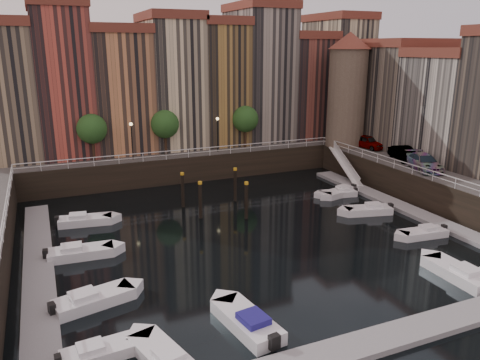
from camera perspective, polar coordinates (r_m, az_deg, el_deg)
name	(u,v)px	position (r m, az deg, el deg)	size (l,w,h in m)	color
ground	(246,231)	(39.80, 0.69, -6.28)	(200.00, 200.00, 0.00)	black
quay_far	(167,153)	(62.99, -8.95, 3.30)	(80.00, 20.00, 3.00)	black
dock_left	(39,269)	(35.91, -23.34, -9.92)	(2.00, 28.00, 0.35)	gray
dock_right	(404,208)	(47.54, 19.39, -3.24)	(2.00, 28.00, 0.35)	gray
dock_near	(377,341)	(26.88, 16.36, -18.34)	(30.00, 2.00, 0.35)	gray
mountains	(97,73)	(144.82, -16.99, 12.40)	(145.00, 100.00, 18.00)	#2D382D
far_terrace	(194,81)	(60.17, -5.61, 11.94)	(48.70, 10.30, 17.50)	#988060
right_terrace	(456,100)	(56.17, 24.86, 8.86)	(9.30, 24.30, 14.00)	#6C6052
corner_tower	(347,88)	(59.73, 12.94, 10.86)	(5.20, 5.20, 13.80)	#6B5B4C
promenade_trees	(171,124)	(54.30, -8.45, 6.78)	(21.20, 3.20, 5.20)	black
street_lamps	(176,131)	(53.54, -7.80, 5.93)	(10.36, 0.36, 4.18)	black
railings	(224,174)	(42.86, -1.94, 0.69)	(36.08, 34.04, 0.52)	white
gangway	(345,164)	(55.75, 12.70, 1.90)	(2.78, 8.32, 3.73)	white
mooring_pilings	(216,194)	(44.17, -2.93, -1.75)	(5.72, 5.74, 3.78)	black
boat_left_0	(100,352)	(25.88, -16.71, -19.44)	(4.27, 1.88, 0.96)	silver
boat_left_1	(92,300)	(30.34, -17.58, -13.74)	(5.10, 2.85, 1.14)	silver
boat_left_3	(79,252)	(36.97, -19.00, -8.35)	(5.00, 2.11, 1.13)	silver
boat_left_4	(84,220)	(43.44, -18.48, -4.68)	(4.88, 2.36, 1.10)	silver
boat_right_1	(424,233)	(41.47, 21.51, -6.02)	(4.30, 1.94, 0.97)	silver
boat_right_2	(369,210)	(45.41, 15.44, -3.54)	(4.74, 2.67, 1.06)	silver
boat_right_3	(339,193)	(49.95, 11.93, -1.59)	(4.17, 2.15, 0.94)	silver
boat_right_4	(341,192)	(50.25, 12.16, -1.46)	(4.57, 2.54, 1.02)	silver
boat_near_0	(164,357)	(24.79, -9.28, -20.57)	(2.85, 4.83, 1.08)	silver
boat_near_1	(248,322)	(26.93, 0.97, -16.94)	(2.63, 5.41, 1.21)	silver
boat_near_3	(459,273)	(35.19, 25.14, -10.27)	(1.95, 5.19, 1.19)	silver
car_a	(368,143)	(59.35, 15.35, 4.41)	(1.87, 4.66, 1.59)	gray
car_b	(404,155)	(53.82, 19.36, 2.92)	(1.65, 4.72, 1.56)	gray
car_c	(424,163)	(50.55, 21.50, 1.94)	(2.22, 5.47, 1.59)	gray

